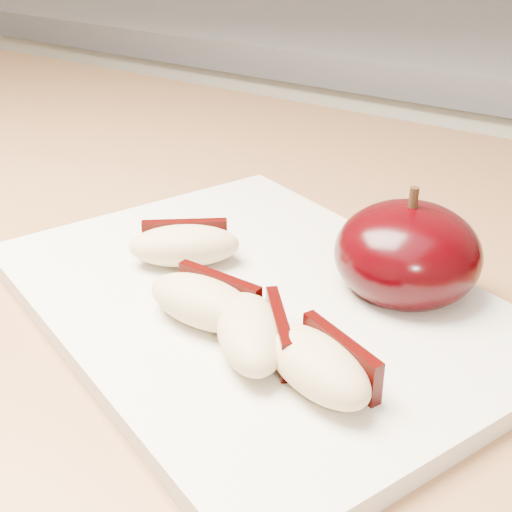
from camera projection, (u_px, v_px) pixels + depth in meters
The scene contains 7 objects.
back_cabinet at pixel (470, 305), 1.25m from camera, with size 2.40×0.62×0.94m.
cutting_board at pixel (256, 302), 0.43m from camera, with size 0.31×0.23×0.01m, color beige.
apple_half at pixel (407, 254), 0.42m from camera, with size 0.09×0.09×0.07m.
apple_wedge_a at pixel (185, 245), 0.45m from camera, with size 0.08×0.07×0.03m.
apple_wedge_b at pixel (205, 301), 0.39m from camera, with size 0.07×0.04×0.03m.
apple_wedge_c at pixel (254, 333), 0.36m from camera, with size 0.07×0.07×0.03m.
apple_wedge_d at pixel (319, 364), 0.34m from camera, with size 0.08×0.06×0.03m.
Camera 1 is at (0.28, 0.11, 1.13)m, focal length 50.00 mm.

